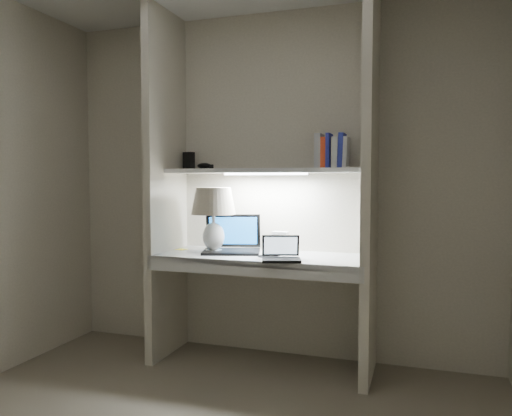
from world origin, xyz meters
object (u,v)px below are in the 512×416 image
at_px(speaker, 280,242).
at_px(book_row, 332,152).
at_px(laptop_main, 232,244).
at_px(laptop_netbook, 281,255).
at_px(table_lamp, 213,209).

xyz_separation_m(speaker, book_row, (0.37, -0.03, 0.63)).
xyz_separation_m(laptop_main, laptop_netbook, (0.44, -0.26, -0.02)).
distance_m(laptop_netbook, book_row, 0.78).
bearing_deg(laptop_netbook, table_lamp, 143.59).
xyz_separation_m(table_lamp, book_row, (0.82, 0.13, 0.39)).
distance_m(speaker, book_row, 0.73).
relative_size(speaker, book_row, 0.64).
bearing_deg(book_row, laptop_netbook, -131.05).
xyz_separation_m(laptop_main, speaker, (0.34, 0.08, 0.02)).
height_order(table_lamp, laptop_netbook, table_lamp).
bearing_deg(table_lamp, laptop_netbook, -18.46).
bearing_deg(table_lamp, book_row, 8.80).
relative_size(laptop_main, speaker, 3.20).
xyz_separation_m(table_lamp, speaker, (0.45, 0.15, -0.24)).
height_order(laptop_main, book_row, book_row).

